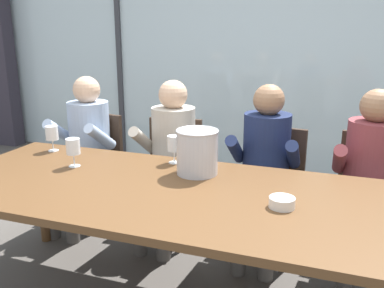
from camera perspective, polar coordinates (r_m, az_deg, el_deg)
The scene contains 18 objects.
ground at distance 3.35m, azimuth 3.79°, elevation -11.79°, with size 14.00×14.00×0.00m, color #4C4742.
window_glass_panel at distance 4.63m, azimuth 9.93°, elevation 12.40°, with size 7.78×0.03×2.60m, color silver.
window_mullion_left at distance 5.20m, azimuth -9.96°, elevation 12.72°, with size 0.06×0.06×2.60m, color #38383D.
hillside_vineyard at distance 8.65m, azimuth 14.51°, elevation 10.89°, with size 13.78×2.40×1.81m, color #386633.
dining_table at distance 2.21m, azimuth -3.06°, elevation -7.60°, with size 2.58×1.04×0.73m.
chair_near_curtain at distance 3.51m, azimuth -13.34°, elevation -2.01°, with size 0.50×0.50×0.87m.
chair_left_of_center at distance 3.21m, azimuth -2.73°, elevation -3.22°, with size 0.48×0.48×0.87m.
chair_center at distance 3.00m, azimuth 10.83°, elevation -4.90°, with size 0.49×0.49×0.87m.
chair_right_of_center at distance 3.03m, azimuth 23.20°, elevation -5.74°, with size 0.46×0.46×0.87m.
person_pale_blue_shirt at distance 3.35m, azimuth -14.62°, elevation 0.16°, with size 0.48×0.62×1.19m.
person_beige_jumper at distance 3.02m, azimuth -3.12°, elevation -1.06°, with size 0.47×0.62×1.19m.
person_navy_polo at distance 2.83m, azimuth 9.89°, elevation -2.38°, with size 0.46×0.61×1.19m.
person_maroon_top at distance 2.81m, azimuth 23.34°, elevation -3.61°, with size 0.46×0.61×1.19m.
ice_bucket_primary at distance 2.36m, azimuth 0.72°, elevation -1.01°, with size 0.24×0.24×0.26m.
tasting_bowl at distance 2.00m, azimuth 12.26°, elevation -7.85°, with size 0.12×0.12×0.05m, color silver.
wine_glass_near_bucket at distance 2.55m, azimuth -2.48°, elevation -0.09°, with size 0.08×0.08×0.17m.
wine_glass_center_pour at distance 2.96m, azimuth -18.71°, elevation 1.29°, with size 0.08×0.08×0.17m.
wine_glass_by_right_taster at distance 2.59m, azimuth -16.03°, elevation -0.49°, with size 0.08×0.08×0.17m.
Camera 1 is at (0.79, -1.87, 1.54)m, focal length 38.78 mm.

